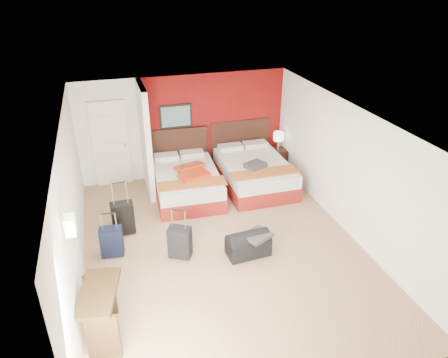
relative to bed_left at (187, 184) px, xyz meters
name	(u,v)px	position (x,y,z in m)	size (l,w,h in m)	color
ground	(222,247)	(0.21, -2.11, -0.30)	(6.50, 6.50, 0.00)	tan
room_walls	(133,165)	(-1.19, -0.69, 0.96)	(5.02, 6.52, 2.50)	white
red_accent_panel	(214,124)	(0.96, 1.12, 0.95)	(3.50, 0.04, 2.50)	maroon
partition_wall	(146,141)	(-0.79, 0.50, 0.95)	(0.12, 1.20, 2.50)	silver
entry_door	(111,144)	(-1.54, 1.09, 0.72)	(0.82, 0.06, 2.05)	silver
bed_left	(187,184)	(0.00, 0.00, 0.00)	(1.41, 2.01, 0.60)	silver
bed_right	(254,174)	(1.63, 0.01, 0.02)	(1.48, 2.12, 0.63)	silver
red_suitcase_open	(192,171)	(0.10, -0.10, 0.35)	(0.62, 0.86, 0.11)	#AC2C0E
jacket_bundle	(255,165)	(1.53, -0.29, 0.39)	(0.44, 0.35, 0.11)	#3A3B3F
nightstand	(277,160)	(2.49, 0.64, -0.02)	(0.41, 0.41, 0.57)	black
table_lamp	(278,141)	(2.49, 0.64, 0.50)	(0.26, 0.26, 0.46)	white
suitcase_black	(123,219)	(-1.51, -1.12, 0.02)	(0.43, 0.27, 0.64)	black
suitcase_charcoal	(180,243)	(-0.60, -2.18, -0.01)	(0.40, 0.25, 0.59)	black
suitcase_navy	(112,243)	(-1.76, -1.78, -0.03)	(0.40, 0.24, 0.55)	black
duffel_bag	(248,245)	(0.60, -2.46, -0.11)	(0.77, 0.41, 0.39)	black
jacket_draped	(257,235)	(0.75, -2.51, 0.12)	(0.47, 0.39, 0.06)	#37373C
desk	(102,313)	(-1.99, -3.62, 0.10)	(0.48, 0.97, 0.81)	#332211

